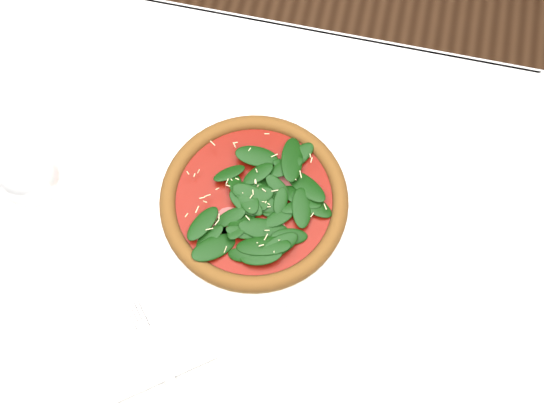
% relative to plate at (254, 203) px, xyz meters
% --- Properties ---
extents(ground, '(6.00, 6.00, 0.00)m').
position_rel_plate_xyz_m(ground, '(-0.01, -0.05, -0.76)').
color(ground, brown).
rests_on(ground, ground).
extents(dining_table, '(1.21, 0.81, 0.75)m').
position_rel_plate_xyz_m(dining_table, '(-0.01, -0.05, -0.11)').
color(dining_table, white).
rests_on(dining_table, ground).
extents(plate, '(0.34, 0.34, 0.01)m').
position_rel_plate_xyz_m(plate, '(0.00, 0.00, 0.00)').
color(plate, white).
rests_on(plate, dining_table).
extents(pizza, '(0.33, 0.33, 0.04)m').
position_rel_plate_xyz_m(pizza, '(-0.00, -0.00, 0.02)').
color(pizza, olive).
rests_on(pizza, plate).
extents(wine_glass, '(0.09, 0.09, 0.22)m').
position_rel_plate_xyz_m(wine_glass, '(-0.28, -0.08, 0.15)').
color(wine_glass, white).
rests_on(wine_glass, dining_table).
extents(napkin, '(0.16, 0.15, 0.01)m').
position_rel_plate_xyz_m(napkin, '(-0.08, -0.26, -0.00)').
color(napkin, white).
rests_on(napkin, dining_table).
extents(fork, '(0.11, 0.12, 0.00)m').
position_rel_plate_xyz_m(fork, '(-0.10, -0.24, 0.01)').
color(fork, '#BBBCC0').
rests_on(fork, napkin).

